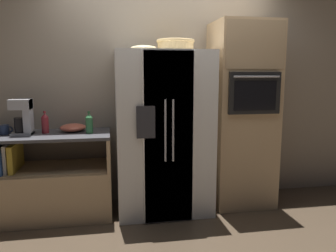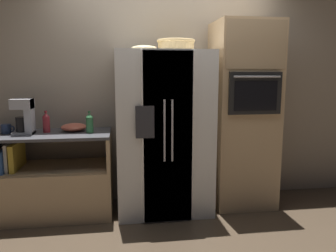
{
  "view_description": "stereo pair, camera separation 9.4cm",
  "coord_description": "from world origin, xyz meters",
  "px_view_note": "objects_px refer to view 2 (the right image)",
  "views": [
    {
      "loc": [
        -0.61,
        -3.38,
        1.49
      ],
      "look_at": [
        -0.04,
        -0.04,
        0.95
      ],
      "focal_mm": 35.0,
      "sensor_mm": 36.0,
      "label": 1
    },
    {
      "loc": [
        -0.52,
        -3.4,
        1.49
      ],
      "look_at": [
        -0.04,
        -0.04,
        0.95
      ],
      "focal_mm": 35.0,
      "sensor_mm": 36.0,
      "label": 2
    }
  ],
  "objects_px": {
    "refrigerator": "(163,133)",
    "mixing_bowl": "(74,127)",
    "wall_oven": "(243,115)",
    "coffee_maker": "(25,115)",
    "wicker_basket": "(176,45)",
    "fruit_bowl": "(144,48)",
    "bottle_short": "(46,123)",
    "bottle_tall": "(90,123)",
    "mug": "(6,129)"
  },
  "relations": [
    {
      "from": "mug",
      "to": "wicker_basket",
      "type": "bearing_deg",
      "value": -0.52
    },
    {
      "from": "wicker_basket",
      "to": "mixing_bowl",
      "type": "height_order",
      "value": "wicker_basket"
    },
    {
      "from": "wall_oven",
      "to": "bottle_short",
      "type": "xyz_separation_m",
      "value": [
        -2.13,
        0.04,
        -0.04
      ]
    },
    {
      "from": "wicker_basket",
      "to": "fruit_bowl",
      "type": "relative_size",
      "value": 1.48
    },
    {
      "from": "bottle_tall",
      "to": "mixing_bowl",
      "type": "distance_m",
      "value": 0.24
    },
    {
      "from": "wall_oven",
      "to": "mixing_bowl",
      "type": "bearing_deg",
      "value": 177.41
    },
    {
      "from": "coffee_maker",
      "to": "mixing_bowl",
      "type": "bearing_deg",
      "value": 13.05
    },
    {
      "from": "refrigerator",
      "to": "bottle_short",
      "type": "distance_m",
      "value": 1.23
    },
    {
      "from": "wall_oven",
      "to": "bottle_tall",
      "type": "xyz_separation_m",
      "value": [
        -1.68,
        -0.06,
        -0.04
      ]
    },
    {
      "from": "bottle_short",
      "to": "coffee_maker",
      "type": "relative_size",
      "value": 0.64
    },
    {
      "from": "fruit_bowl",
      "to": "coffee_maker",
      "type": "xyz_separation_m",
      "value": [
        -1.22,
        -0.05,
        -0.68
      ]
    },
    {
      "from": "bottle_tall",
      "to": "fruit_bowl",
      "type": "bearing_deg",
      "value": 8.79
    },
    {
      "from": "refrigerator",
      "to": "wicker_basket",
      "type": "xyz_separation_m",
      "value": [
        0.15,
        0.08,
        0.93
      ]
    },
    {
      "from": "mixing_bowl",
      "to": "coffee_maker",
      "type": "xyz_separation_m",
      "value": [
        -0.46,
        -0.11,
        0.15
      ]
    },
    {
      "from": "fruit_bowl",
      "to": "bottle_short",
      "type": "bearing_deg",
      "value": 179.71
    },
    {
      "from": "wicker_basket",
      "to": "bottle_tall",
      "type": "relative_size",
      "value": 1.77
    },
    {
      "from": "refrigerator",
      "to": "bottle_short",
      "type": "height_order",
      "value": "refrigerator"
    },
    {
      "from": "bottle_tall",
      "to": "wicker_basket",
      "type": "bearing_deg",
      "value": 5.06
    },
    {
      "from": "bottle_short",
      "to": "mug",
      "type": "height_order",
      "value": "bottle_short"
    },
    {
      "from": "mixing_bowl",
      "to": "coffee_maker",
      "type": "distance_m",
      "value": 0.5
    },
    {
      "from": "bottle_short",
      "to": "bottle_tall",
      "type": "bearing_deg",
      "value": -11.88
    },
    {
      "from": "wicker_basket",
      "to": "bottle_tall",
      "type": "bearing_deg",
      "value": -174.94
    },
    {
      "from": "fruit_bowl",
      "to": "bottle_tall",
      "type": "height_order",
      "value": "fruit_bowl"
    },
    {
      "from": "refrigerator",
      "to": "mixing_bowl",
      "type": "height_order",
      "value": "refrigerator"
    },
    {
      "from": "bottle_short",
      "to": "mug",
      "type": "distance_m",
      "value": 0.4
    },
    {
      "from": "wall_oven",
      "to": "mixing_bowl",
      "type": "distance_m",
      "value": 1.87
    },
    {
      "from": "coffee_maker",
      "to": "wall_oven",
      "type": "bearing_deg",
      "value": 0.56
    },
    {
      "from": "wall_oven",
      "to": "fruit_bowl",
      "type": "xyz_separation_m",
      "value": [
        -1.1,
        0.03,
        0.72
      ]
    },
    {
      "from": "refrigerator",
      "to": "coffee_maker",
      "type": "height_order",
      "value": "refrigerator"
    },
    {
      "from": "bottle_short",
      "to": "mug",
      "type": "relative_size",
      "value": 1.73
    },
    {
      "from": "wicker_basket",
      "to": "bottle_tall",
      "type": "xyz_separation_m",
      "value": [
        -0.92,
        -0.08,
        -0.81
      ]
    },
    {
      "from": "refrigerator",
      "to": "bottle_tall",
      "type": "height_order",
      "value": "refrigerator"
    },
    {
      "from": "wicker_basket",
      "to": "coffee_maker",
      "type": "bearing_deg",
      "value": -178.33
    },
    {
      "from": "wicker_basket",
      "to": "mixing_bowl",
      "type": "xyz_separation_m",
      "value": [
        -1.1,
        0.06,
        -0.87
      ]
    },
    {
      "from": "fruit_bowl",
      "to": "bottle_short",
      "type": "xyz_separation_m",
      "value": [
        -1.03,
        0.01,
        -0.77
      ]
    },
    {
      "from": "wall_oven",
      "to": "mixing_bowl",
      "type": "xyz_separation_m",
      "value": [
        -1.86,
        0.08,
        -0.11
      ]
    },
    {
      "from": "wicker_basket",
      "to": "fruit_bowl",
      "type": "height_order",
      "value": "wicker_basket"
    },
    {
      "from": "refrigerator",
      "to": "wall_oven",
      "type": "bearing_deg",
      "value": 3.38
    },
    {
      "from": "mixing_bowl",
      "to": "bottle_tall",
      "type": "bearing_deg",
      "value": -38.55
    },
    {
      "from": "bottle_tall",
      "to": "bottle_short",
      "type": "height_order",
      "value": "bottle_short"
    },
    {
      "from": "refrigerator",
      "to": "fruit_bowl",
      "type": "xyz_separation_m",
      "value": [
        -0.19,
        0.08,
        0.89
      ]
    },
    {
      "from": "fruit_bowl",
      "to": "bottle_short",
      "type": "distance_m",
      "value": 1.29
    },
    {
      "from": "fruit_bowl",
      "to": "coffee_maker",
      "type": "distance_m",
      "value": 1.4
    },
    {
      "from": "fruit_bowl",
      "to": "mug",
      "type": "relative_size",
      "value": 2.05
    },
    {
      "from": "fruit_bowl",
      "to": "mixing_bowl",
      "type": "distance_m",
      "value": 1.13
    },
    {
      "from": "wall_oven",
      "to": "bottle_tall",
      "type": "bearing_deg",
      "value": -178.0
    },
    {
      "from": "wall_oven",
      "to": "bottle_tall",
      "type": "distance_m",
      "value": 1.68
    },
    {
      "from": "wall_oven",
      "to": "mug",
      "type": "relative_size",
      "value": 15.37
    },
    {
      "from": "wall_oven",
      "to": "mixing_bowl",
      "type": "height_order",
      "value": "wall_oven"
    },
    {
      "from": "refrigerator",
      "to": "wicker_basket",
      "type": "bearing_deg",
      "value": 27.42
    }
  ]
}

